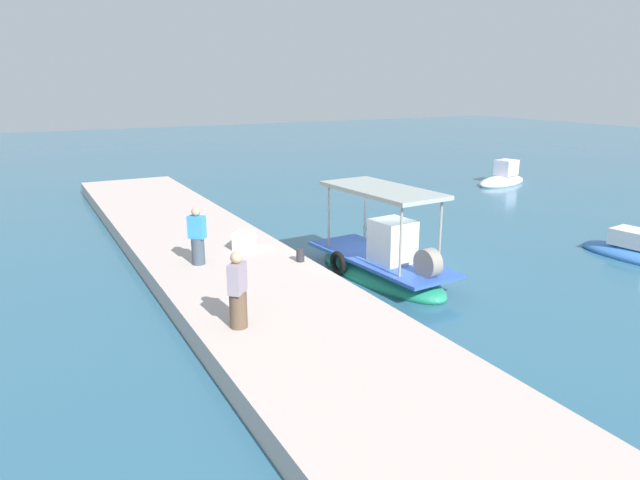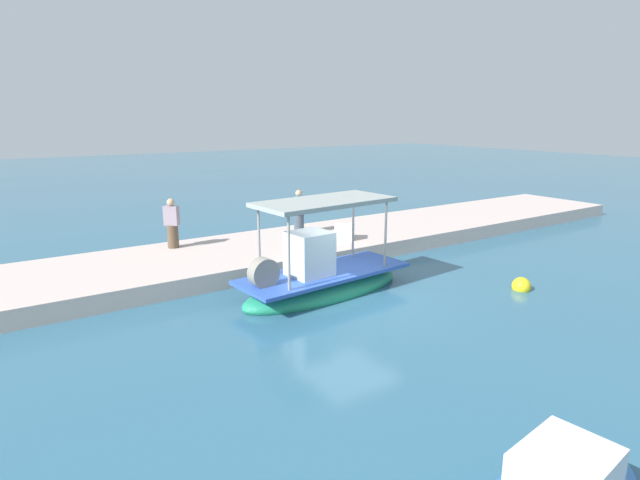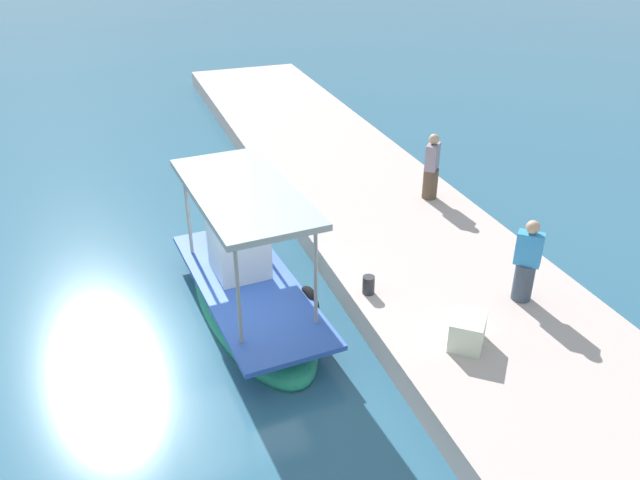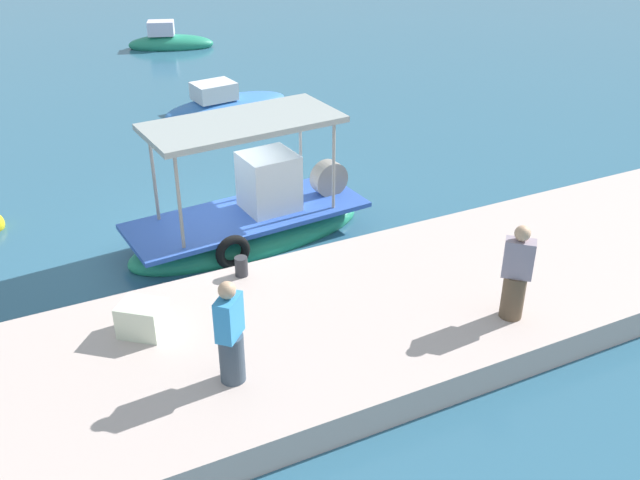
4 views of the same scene
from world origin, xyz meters
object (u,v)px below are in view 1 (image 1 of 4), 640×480
Objects in this scene: mooring_bollard at (300,255)px; cargo_crate at (244,240)px; main_fishing_boat at (382,263)px; fisherman_near_bollard at (197,239)px; fisherman_by_crate at (238,294)px; moored_boat_mid at (502,179)px; marker_buoy at (373,226)px.

cargo_crate is (-2.06, -0.97, 0.09)m from mooring_bollard.
fisherman_near_bollard is at bearing -114.41° from main_fishing_boat.
mooring_bollard is 0.53× the size of cargo_crate.
main_fishing_boat is 6.05m from fisherman_by_crate.
main_fishing_boat reaches higher than fisherman_near_bollard.
moored_boat_mid is (-7.17, 18.34, -0.58)m from cargo_crate.
fisherman_by_crate is at bearing -6.28° from fisherman_near_bollard.
marker_buoy is at bearing 109.67° from fisherman_near_bollard.
fisherman_by_crate is at bearing -42.12° from mooring_bollard.
moored_boat_mid is at bearing 124.13° from main_fishing_boat.
moored_boat_mid is (-8.07, 20.09, -1.07)m from fisherman_near_bollard.
cargo_crate is at bearing 117.21° from fisherman_near_bollard.
fisherman_near_bollard is 8.48m from marker_buoy.
mooring_bollard is at bearing 25.28° from cargo_crate.
fisherman_by_crate is at bearing -64.97° from main_fishing_boat.
marker_buoy is (-5.05, 3.00, -0.35)m from main_fishing_boat.
fisherman_by_crate is 6.11m from cargo_crate.
cargo_crate reaches higher than marker_buoy.
fisherman_near_bollard is at bearing -113.21° from mooring_bollard.
main_fishing_boat is 3.21× the size of fisherman_by_crate.
moored_boat_mid is at bearing 111.89° from fisherman_near_bollard.
fisherman_by_crate is at bearing -58.11° from moored_boat_mid.
moored_boat_mid is (-10.29, 15.19, -0.21)m from main_fishing_boat.
marker_buoy is at bearing 127.61° from mooring_bollard.
fisherman_by_crate is at bearing -48.03° from marker_buoy.
fisherman_by_crate is 0.42× the size of moored_boat_mid.
fisherman_near_bollard reaches higher than marker_buoy.
marker_buoy is 13.27m from moored_boat_mid.
fisherman_by_crate is (2.53, -5.42, 0.86)m from main_fishing_boat.
fisherman_near_bollard is at bearing -68.11° from moored_boat_mid.
marker_buoy is (-2.82, 7.90, -1.21)m from fisherman_near_bollard.
main_fishing_boat reaches higher than moored_boat_mid.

